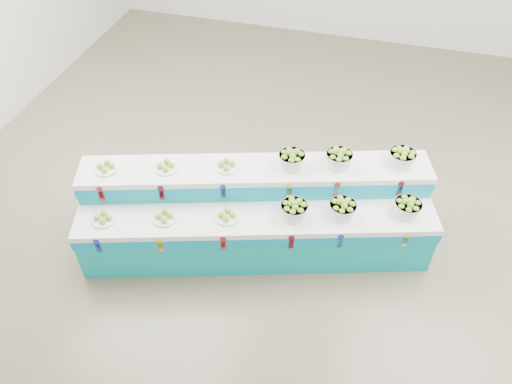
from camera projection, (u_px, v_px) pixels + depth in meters
ground at (306, 207)px, 6.71m from camera, size 10.00×10.00×0.00m
display_stand at (256, 214)px, 5.92m from camera, size 4.21×2.22×1.02m
plate_lower_left at (103, 217)px, 5.53m from camera, size 0.33×0.33×0.10m
plate_lower_mid at (164, 216)px, 5.54m from camera, size 0.33×0.33×0.10m
plate_lower_right at (227, 215)px, 5.55m from camera, size 0.33×0.33×0.10m
basket_lower_left at (294, 210)px, 5.52m from camera, size 0.38×0.38×0.22m
basket_lower_mid at (343, 209)px, 5.53m from camera, size 0.38×0.38×0.22m
basket_lower_right at (408, 208)px, 5.55m from camera, size 0.38×0.38×0.22m
plate_upper_left at (106, 167)px, 5.68m from camera, size 0.33×0.33×0.10m
plate_upper_mid at (165, 166)px, 5.69m from camera, size 0.33×0.33×0.10m
plate_upper_right at (226, 165)px, 5.71m from camera, size 0.33×0.33×0.10m
basket_upper_left at (292, 159)px, 5.68m from camera, size 0.38×0.38×0.22m
basket_upper_mid at (339, 158)px, 5.69m from camera, size 0.38×0.38×0.22m
basket_upper_right at (402, 157)px, 5.70m from camera, size 0.38×0.38×0.22m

